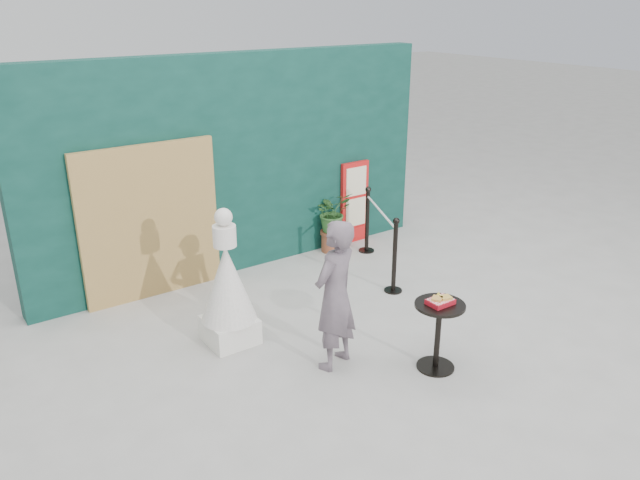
{
  "coord_description": "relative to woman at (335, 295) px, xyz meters",
  "views": [
    {
      "loc": [
        -3.92,
        -4.37,
        3.65
      ],
      "look_at": [
        0.0,
        1.2,
        1.0
      ],
      "focal_mm": 35.0,
      "sensor_mm": 36.0,
      "label": 1
    }
  ],
  "objects": [
    {
      "name": "woman",
      "position": [
        0.0,
        0.0,
        0.0
      ],
      "size": [
        0.69,
        0.57,
        1.62
      ],
      "primitive_type": "imported",
      "rotation": [
        0.0,
        0.0,
        3.49
      ],
      "color": "#685963",
      "rests_on": "ground"
    },
    {
      "name": "cafe_table",
      "position": [
        0.83,
        -0.67,
        -0.31
      ],
      "size": [
        0.52,
        0.52,
        0.75
      ],
      "color": "black",
      "rests_on": "ground"
    },
    {
      "name": "food_basket",
      "position": [
        0.83,
        -0.67,
        -0.02
      ],
      "size": [
        0.26,
        0.19,
        0.11
      ],
      "color": "#B21221",
      "rests_on": "cafe_table"
    },
    {
      "name": "menu_board",
      "position": [
        2.4,
        2.73,
        -0.16
      ],
      "size": [
        0.5,
        0.07,
        1.3
      ],
      "color": "red",
      "rests_on": "ground"
    },
    {
      "name": "planter",
      "position": [
        1.87,
        2.59,
        -0.27
      ],
      "size": [
        0.55,
        0.48,
        0.94
      ],
      "color": "brown",
      "rests_on": "ground"
    },
    {
      "name": "statue",
      "position": [
        -0.69,
        1.06,
        -0.16
      ],
      "size": [
        0.62,
        0.62,
        1.59
      ],
      "color": "silver",
      "rests_on": "ground"
    },
    {
      "name": "ground",
      "position": [
        0.5,
        -0.23,
        -0.81
      ],
      "size": [
        60.0,
        60.0,
        0.0
      ],
      "primitive_type": "plane",
      "color": "#ADAAA5",
      "rests_on": "ground"
    },
    {
      "name": "stanchion_barrier",
      "position": [
        1.99,
        1.63,
        -0.32
      ],
      "size": [
        0.84,
        1.54,
        1.03
      ],
      "color": "black",
      "rests_on": "ground"
    },
    {
      "name": "bamboo_fence",
      "position": [
        -0.9,
        2.71,
        0.19
      ],
      "size": [
        1.8,
        0.08,
        2.0
      ],
      "primitive_type": "cube",
      "color": "tan",
      "rests_on": "ground"
    },
    {
      "name": "back_wall",
      "position": [
        0.5,
        2.92,
        0.69
      ],
      "size": [
        6.0,
        0.3,
        3.0
      ],
      "primitive_type": "cube",
      "color": "#0A3029",
      "rests_on": "ground"
    }
  ]
}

